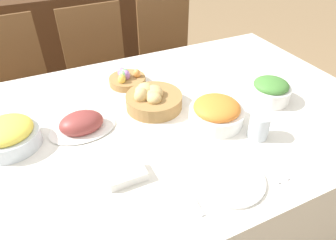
% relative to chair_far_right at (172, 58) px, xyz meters
% --- Properties ---
extents(ground_plane, '(12.00, 12.00, 0.00)m').
position_rel_chair_far_right_xyz_m(ground_plane, '(-0.52, -0.94, -0.50)').
color(ground_plane, '#937551').
extents(dining_table, '(1.90, 1.18, 0.74)m').
position_rel_chair_far_right_xyz_m(dining_table, '(-0.52, -0.94, -0.13)').
color(dining_table, white).
rests_on(dining_table, ground).
extents(chair_far_right, '(0.45, 0.45, 0.92)m').
position_rel_chair_far_right_xyz_m(chair_far_right, '(0.00, 0.00, 0.00)').
color(chair_far_right, brown).
rests_on(chair_far_right, ground).
extents(chair_far_left, '(0.45, 0.45, 0.92)m').
position_rel_chair_far_right_xyz_m(chair_far_left, '(-1.08, 0.00, 0.00)').
color(chair_far_left, brown).
rests_on(chair_far_left, ground).
extents(chair_far_center, '(0.44, 0.44, 0.92)m').
position_rel_chair_far_right_xyz_m(chair_far_center, '(-0.53, 0.00, 0.00)').
color(chair_far_center, brown).
rests_on(chair_far_center, ground).
extents(sideboard, '(1.57, 0.44, 0.86)m').
position_rel_chair_far_right_xyz_m(sideboard, '(-0.47, 0.78, -0.07)').
color(sideboard, '#4C2D19').
rests_on(sideboard, ground).
extents(bread_basket, '(0.24, 0.24, 0.10)m').
position_rel_chair_far_right_xyz_m(bread_basket, '(-0.51, -0.87, 0.28)').
color(bread_basket, '#9E7542').
rests_on(bread_basket, dining_table).
extents(egg_basket, '(0.18, 0.18, 0.08)m').
position_rel_chair_far_right_xyz_m(egg_basket, '(-0.55, -0.63, 0.27)').
color(egg_basket, '#9E7542').
rests_on(egg_basket, dining_table).
extents(ham_platter, '(0.26, 0.18, 0.08)m').
position_rel_chair_far_right_xyz_m(ham_platter, '(-0.83, -0.89, 0.27)').
color(ham_platter, white).
rests_on(ham_platter, dining_table).
extents(carrot_bowl, '(0.22, 0.22, 0.11)m').
position_rel_chair_far_right_xyz_m(carrot_bowl, '(-0.33, -1.08, 0.29)').
color(carrot_bowl, white).
rests_on(carrot_bowl, dining_table).
extents(green_salad_bowl, '(0.18, 0.18, 0.10)m').
position_rel_chair_far_right_xyz_m(green_salad_bowl, '(-0.02, -1.04, 0.29)').
color(green_salad_bowl, white).
rests_on(green_salad_bowl, dining_table).
extents(pineapple_bowl, '(0.22, 0.22, 0.10)m').
position_rel_chair_far_right_xyz_m(pineapple_bowl, '(-1.08, -0.87, 0.29)').
color(pineapple_bowl, silver).
rests_on(pineapple_bowl, dining_table).
extents(dinner_plate, '(0.23, 0.23, 0.01)m').
position_rel_chair_far_right_xyz_m(dinner_plate, '(-0.45, -1.36, 0.24)').
color(dinner_plate, white).
rests_on(dinner_plate, dining_table).
extents(fork, '(0.02, 0.17, 0.00)m').
position_rel_chair_far_right_xyz_m(fork, '(-0.59, -1.36, 0.24)').
color(fork, '#B7B7BC').
rests_on(fork, dining_table).
extents(knife, '(0.02, 0.17, 0.00)m').
position_rel_chair_far_right_xyz_m(knife, '(-0.31, -1.36, 0.24)').
color(knife, '#B7B7BC').
rests_on(knife, dining_table).
extents(spoon, '(0.02, 0.17, 0.00)m').
position_rel_chair_far_right_xyz_m(spoon, '(-0.28, -1.36, 0.24)').
color(spoon, '#B7B7BC').
rests_on(spoon, dining_table).
extents(drinking_cup, '(0.08, 0.08, 0.10)m').
position_rel_chair_far_right_xyz_m(drinking_cup, '(-0.23, -1.22, 0.29)').
color(drinking_cup, silver).
rests_on(drinking_cup, dining_table).
extents(butter_dish, '(0.13, 0.08, 0.03)m').
position_rel_chair_far_right_xyz_m(butter_dish, '(-0.75, -1.21, 0.26)').
color(butter_dish, white).
rests_on(butter_dish, dining_table).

